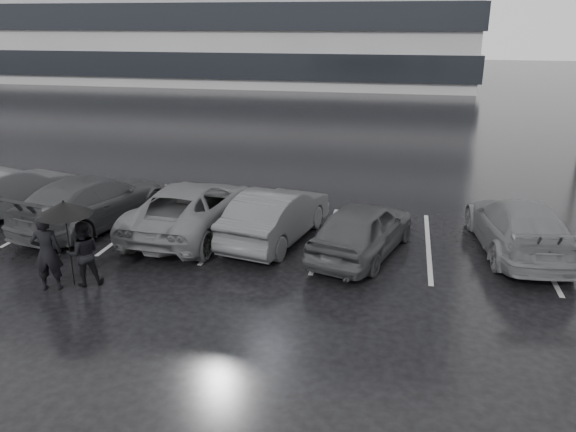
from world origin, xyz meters
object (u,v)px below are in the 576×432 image
Objects in this scene: car_main at (363,229)px; car_west_c at (93,201)px; car_east at (519,226)px; car_west_d at (8,191)px; car_west_b at (192,208)px; pedestrian_left at (47,253)px; pedestrian_right at (84,253)px; car_west_a at (276,215)px.

car_main is 7.91m from car_west_c.
car_west_d is at bearing -6.13° from car_east.
car_west_b is 1.01× the size of car_west_c.
pedestrian_left is 1.16× the size of pedestrian_right.
pedestrian_left reaches higher than pedestrian_right.
pedestrian_left is (4.34, -4.42, 0.14)m from car_west_d.
car_main is at bearing -172.26° from pedestrian_left.
car_west_b is 2.96× the size of pedestrian_left.
car_west_d reaches higher than car_west_a.
car_west_c reaches higher than car_east.
car_west_a is at bearing -166.16° from car_west_d.
car_west_c is at bearing -94.53° from pedestrian_right.
car_main is 0.95× the size of car_west_a.
car_east is at bearing -175.00° from car_west_b.
car_east is (6.33, 0.47, -0.02)m from car_west_a.
car_west_b is (-4.86, 0.67, 0.02)m from car_main.
car_west_d is 6.41m from pedestrian_right.
car_west_c is at bearing 4.12° from car_west_b.
car_west_d is 2.54× the size of pedestrian_left.
car_west_c is 3.16m from car_west_d.
car_west_a reaches higher than car_east.
car_west_c is 4.17m from pedestrian_left.
car_west_c is 3.41× the size of pedestrian_right.
pedestrian_left is 0.76m from pedestrian_right.
pedestrian_left reaches higher than car_west_c.
car_west_d is 0.93× the size of car_east.
car_main is at bearing 174.81° from pedestrian_right.
car_west_c is at bearing -4.01° from car_east.
car_west_a is 0.84× the size of car_west_c.
pedestrian_left is at bearing 151.20° from car_west_d.
pedestrian_right is (-6.04, -3.02, 0.05)m from car_main.
pedestrian_right reaches higher than car_east.
car_main is 7.51m from pedestrian_left.
pedestrian_left is (-1.83, -4.07, 0.16)m from car_west_b.
car_west_d is at bearing 5.03° from car_west_c.
car_west_d reaches higher than car_east.
car_west_c reaches higher than car_west_a.
pedestrian_right reaches higher than car_west_c.
car_west_d is 6.20m from pedestrian_left.
car_west_a is 0.91× the size of car_east.
car_west_a is at bearing -2.01° from car_east.
car_east is at bearing 170.40° from pedestrian_right.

